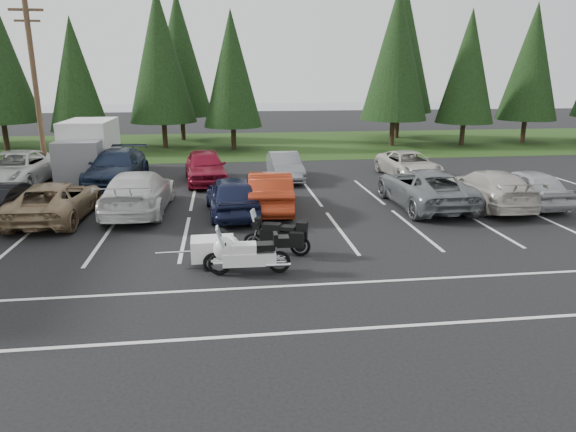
# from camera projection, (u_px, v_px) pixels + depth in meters

# --- Properties ---
(ground) EXTENTS (120.00, 120.00, 0.00)m
(ground) POSITION_uv_depth(u_px,v_px,m) (252.00, 244.00, 16.65)
(ground) COLOR black
(ground) RESTS_ON ground
(grass_strip) EXTENTS (80.00, 16.00, 0.01)m
(grass_strip) POSITION_uv_depth(u_px,v_px,m) (233.00, 145.00, 39.57)
(grass_strip) COLOR #203912
(grass_strip) RESTS_ON ground
(lake_water) EXTENTS (70.00, 50.00, 0.02)m
(lake_water) POSITION_uv_depth(u_px,v_px,m) (257.00, 114.00, 69.67)
(lake_water) COLOR slate
(lake_water) RESTS_ON ground
(utility_pole) EXTENTS (1.60, 0.26, 9.00)m
(utility_pole) POSITION_uv_depth(u_px,v_px,m) (36.00, 87.00, 25.62)
(utility_pole) COLOR #473321
(utility_pole) RESTS_ON ground
(box_truck) EXTENTS (2.40, 5.60, 2.90)m
(box_truck) POSITION_uv_depth(u_px,v_px,m) (87.00, 149.00, 27.22)
(box_truck) COLOR silver
(box_truck) RESTS_ON ground
(stall_markings) EXTENTS (32.00, 16.00, 0.01)m
(stall_markings) POSITION_uv_depth(u_px,v_px,m) (248.00, 227.00, 18.56)
(stall_markings) COLOR silver
(stall_markings) RESTS_ON ground
(conifer_3) EXTENTS (3.87, 3.87, 9.02)m
(conifer_3) POSITION_uv_depth(u_px,v_px,m) (75.00, 74.00, 34.38)
(conifer_3) COLOR #332316
(conifer_3) RESTS_ON ground
(conifer_4) EXTENTS (4.80, 4.80, 11.17)m
(conifer_4) POSITION_uv_depth(u_px,v_px,m) (160.00, 56.00, 36.15)
(conifer_4) COLOR #332316
(conifer_4) RESTS_ON ground
(conifer_5) EXTENTS (4.14, 4.14, 9.63)m
(conifer_5) POSITION_uv_depth(u_px,v_px,m) (232.00, 69.00, 35.76)
(conifer_5) COLOR #332316
(conifer_5) RESTS_ON ground
(conifer_6) EXTENTS (4.93, 4.93, 11.48)m
(conifer_6) POSITION_uv_depth(u_px,v_px,m) (396.00, 54.00, 37.42)
(conifer_6) COLOR #332316
(conifer_6) RESTS_ON ground
(conifer_7) EXTENTS (4.27, 4.27, 9.94)m
(conifer_7) POSITION_uv_depth(u_px,v_px,m) (468.00, 67.00, 38.05)
(conifer_7) COLOR #332316
(conifer_7) RESTS_ON ground
(conifer_8) EXTENTS (4.53, 4.53, 10.56)m
(conifer_8) POSITION_uv_depth(u_px,v_px,m) (532.00, 62.00, 39.39)
(conifer_8) COLOR #332316
(conifer_8) RESTS_ON ground
(conifer_back_b) EXTENTS (4.97, 4.97, 11.58)m
(conifer_back_b) POSITION_uv_depth(u_px,v_px,m) (179.00, 54.00, 40.60)
(conifer_back_b) COLOR #332316
(conifer_back_b) RESTS_ON ground
(conifer_back_c) EXTENTS (5.50, 5.50, 12.81)m
(conifer_back_c) POSITION_uv_depth(u_px,v_px,m) (401.00, 46.00, 41.94)
(conifer_back_c) COLOR #332316
(conifer_back_c) RESTS_ON ground
(car_near_1) EXTENTS (1.83, 4.47, 1.44)m
(car_near_1) POSITION_uv_depth(u_px,v_px,m) (6.00, 200.00, 19.38)
(car_near_1) COLOR black
(car_near_1) RESTS_ON ground
(car_near_2) EXTENTS (2.60, 5.31, 1.45)m
(car_near_2) POSITION_uv_depth(u_px,v_px,m) (55.00, 201.00, 19.30)
(car_near_2) COLOR #8E7352
(car_near_2) RESTS_ON ground
(car_near_3) EXTENTS (2.55, 5.80, 1.66)m
(car_near_3) POSITION_uv_depth(u_px,v_px,m) (138.00, 192.00, 20.32)
(car_near_3) COLOR silver
(car_near_3) RESTS_ON ground
(car_near_4) EXTENTS (2.23, 4.75, 1.57)m
(car_near_4) POSITION_uv_depth(u_px,v_px,m) (232.00, 195.00, 19.91)
(car_near_4) COLOR #171C3A
(car_near_4) RESTS_ON ground
(car_near_5) EXTENTS (1.98, 4.93, 1.59)m
(car_near_5) POSITION_uv_depth(u_px,v_px,m) (270.00, 191.00, 20.64)
(car_near_5) COLOR #9F2D14
(car_near_5) RESTS_ON ground
(car_near_6) EXTENTS (2.73, 5.75, 1.59)m
(car_near_6) POSITION_uv_depth(u_px,v_px,m) (424.00, 188.00, 21.22)
(car_near_6) COLOR slate
(car_near_6) RESTS_ON ground
(car_near_7) EXTENTS (2.23, 5.29, 1.52)m
(car_near_7) POSITION_uv_depth(u_px,v_px,m) (489.00, 188.00, 21.24)
(car_near_7) COLOR #BCB6AD
(car_near_7) RESTS_ON ground
(car_near_8) EXTENTS (1.85, 4.50, 1.53)m
(car_near_8) POSITION_uv_depth(u_px,v_px,m) (527.00, 187.00, 21.53)
(car_near_8) COLOR #ACACB1
(car_near_8) RESTS_ON ground
(car_far_0) EXTENTS (3.16, 6.19, 1.67)m
(car_far_0) POSITION_uv_depth(u_px,v_px,m) (15.00, 169.00, 24.97)
(car_far_0) COLOR silver
(car_far_0) RESTS_ON ground
(car_far_1) EXTENTS (2.69, 5.91, 1.68)m
(car_far_1) POSITION_uv_depth(u_px,v_px,m) (117.00, 167.00, 25.50)
(car_far_1) COLOR #152036
(car_far_1) RESTS_ON ground
(car_far_2) EXTENTS (2.42, 5.02, 1.65)m
(car_far_2) POSITION_uv_depth(u_px,v_px,m) (205.00, 166.00, 25.79)
(car_far_2) COLOR maroon
(car_far_2) RESTS_ON ground
(car_far_3) EXTENTS (1.62, 4.28, 1.39)m
(car_far_3) POSITION_uv_depth(u_px,v_px,m) (285.00, 166.00, 26.55)
(car_far_3) COLOR slate
(car_far_3) RESTS_ON ground
(car_far_4) EXTENTS (2.53, 5.05, 1.37)m
(car_far_4) POSITION_uv_depth(u_px,v_px,m) (409.00, 165.00, 27.04)
(car_far_4) COLOR beige
(car_far_4) RESTS_ON ground
(touring_motorcycle) EXTENTS (2.54, 0.83, 1.40)m
(touring_motorcycle) POSITION_uv_depth(u_px,v_px,m) (249.00, 250.00, 14.03)
(touring_motorcycle) COLOR white
(touring_motorcycle) RESTS_ON ground
(cargo_trailer) EXTENTS (1.81, 1.05, 0.82)m
(cargo_trailer) POSITION_uv_depth(u_px,v_px,m) (213.00, 251.00, 14.78)
(cargo_trailer) COLOR white
(cargo_trailer) RESTS_ON ground
(adventure_motorcycle) EXTENTS (2.46, 1.54, 1.41)m
(adventure_motorcycle) POSITION_uv_depth(u_px,v_px,m) (277.00, 232.00, 15.56)
(adventure_motorcycle) COLOR black
(adventure_motorcycle) RESTS_ON ground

